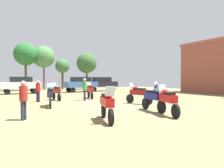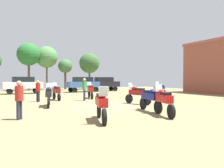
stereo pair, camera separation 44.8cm
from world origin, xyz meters
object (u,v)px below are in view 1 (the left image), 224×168
Objects in this scene: tree_7 at (62,66)px; motorcycle_3 at (56,92)px; motorcycle_9 at (107,104)px; tree_3 at (26,54)px; motorcycle_2 at (138,94)px; person_3 at (38,89)px; motorcycle_5 at (153,98)px; motorcycle_10 at (50,95)px; car_2 at (81,83)px; person_2 at (23,97)px; person_1 at (85,88)px; car_1 at (21,84)px; motorcycle_8 at (167,100)px; tree_1 at (87,63)px; car_3 at (102,83)px; motorcycle_6 at (159,89)px; motorcycle_7 at (90,90)px; tree_6 at (44,57)px.

motorcycle_3 is at bearing -106.66° from tree_7.
motorcycle_9 is 26.18m from tree_3.
person_3 is (-5.98, 4.59, 0.23)m from motorcycle_2.
motorcycle_5 reaches higher than motorcycle_2.
motorcycle_10 is 0.51× the size of car_2.
person_2 is (-7.64, -2.32, 0.25)m from motorcycle_2.
tree_3 reaches higher than person_1.
motorcycle_10 is at bearing -178.87° from car_1.
motorcycle_2 is 1.02× the size of motorcycle_8.
tree_1 reaches higher than motorcycle_10.
motorcycle_3 is 0.42× the size of tree_7.
tree_7 is (3.23, 18.67, 2.76)m from person_1.
car_3 is 2.41× the size of person_1.
motorcycle_6 is at bearing 68.09° from motorcycle_8.
motorcycle_8 is at bearing 166.71° from car_2.
motorcycle_5 is 0.44× the size of tree_7.
car_2 is (2.48, 9.21, 0.45)m from motorcycle_7.
motorcycle_2 is 14.61m from car_2.
motorcycle_7 is at bearing 107.14° from motorcycle_8.
person_1 is 18.80m from tree_6.
tree_7 is (6.42, 20.94, 3.09)m from motorcycle_10.
motorcycle_3 is at bearing -168.23° from motorcycle_7.
person_2 is at bearing -29.58° from person_1.
tree_1 is (8.99, 15.96, 3.71)m from motorcycle_3.
motorcycle_6 is at bearing -123.43° from motorcycle_9.
tree_7 reaches higher than car_3.
motorcycle_3 is at bearing 15.35° from person_2.
person_2 is (-3.02, 1.89, 0.25)m from motorcycle_9.
person_1 reaches higher than motorcycle_6.
motorcycle_3 is 0.49× the size of car_3.
motorcycle_6 is 0.98× the size of motorcycle_10.
motorcycle_6 is 0.32× the size of tree_6.
motorcycle_8 is 0.42× the size of tree_7.
tree_7 is at bearing 93.97° from motorcycle_7.
tree_7 is (0.69, 22.45, 3.10)m from motorcycle_2.
car_1 reaches higher than motorcycle_6.
car_1 is at bearing 153.79° from motorcycle_6.
tree_3 is at bearing 115.31° from motorcycle_8.
motorcycle_5 is 18.99m from car_3.
motorcycle_9 is (-3.20, -9.57, 0.00)m from motorcycle_7.
person_3 is 19.28m from tree_7.
motorcycle_7 is 0.41× the size of tree_7.
motorcycle_6 is 19.64m from tree_6.
motorcycle_7 is 0.34× the size of tree_1.
car_3 is at bearing -87.33° from car_2.
car_1 is 10.90m from tree_7.
motorcycle_7 is at bearing -81.02° from motorcycle_5.
car_1 is 0.61× the size of tree_3.
motorcycle_8 is at bearing -118.37° from motorcycle_6.
tree_1 is at bearing 61.06° from motorcycle_2.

